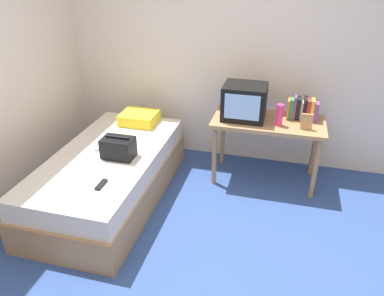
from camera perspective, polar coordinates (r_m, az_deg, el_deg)
ground_plane at (r=3.16m, az=-0.87°, el=-17.81°), size 8.00×8.00×0.00m
wall_back at (r=4.27m, az=6.51°, el=14.77°), size 5.20×0.10×2.60m
bed at (r=3.84m, az=-12.65°, el=-4.26°), size 1.00×2.00×0.53m
desk at (r=3.97m, az=11.71°, el=3.12°), size 1.16×0.60×0.72m
tv at (r=3.88m, az=8.16°, el=7.15°), size 0.44×0.39×0.36m
water_bottle at (r=3.79m, az=13.43°, el=5.00°), size 0.07×0.07×0.22m
book_row at (r=4.00m, az=16.83°, el=5.82°), size 0.31×0.17×0.25m
picture_frame at (r=3.78m, az=17.41°, el=3.92°), size 0.11×0.02×0.16m
pillow at (r=4.28m, az=-8.19°, el=4.67°), size 0.40×0.36×0.12m
handbag at (r=3.55m, az=-11.38°, el=0.02°), size 0.30×0.20×0.23m
magazine at (r=3.55m, az=-15.92°, el=-2.42°), size 0.21×0.29×0.01m
remote_dark at (r=3.20m, az=-13.93°, el=-5.53°), size 0.04×0.16×0.02m
remote_silver at (r=3.81m, az=-14.26°, el=0.13°), size 0.04×0.14×0.02m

